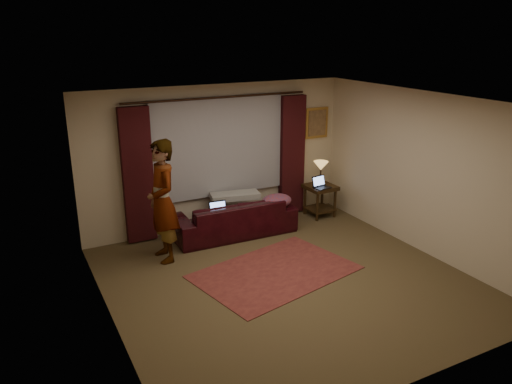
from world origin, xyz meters
The scene contains 20 objects.
floor centered at (0.00, 0.00, -0.01)m, with size 5.00×5.00×0.01m, color brown.
ceiling centered at (0.00, 0.00, 2.60)m, with size 5.00×5.00×0.02m, color silver.
wall_back centered at (0.00, 2.50, 1.30)m, with size 5.00×0.02×2.60m, color beige.
wall_front centered at (0.00, -2.50, 1.30)m, with size 5.00×0.02×2.60m, color beige.
wall_left centered at (-2.50, 0.00, 1.30)m, with size 0.02×5.00×2.60m, color beige.
wall_right centered at (2.50, 0.00, 1.30)m, with size 0.02×5.00×2.60m, color beige.
sheer_curtain centered at (0.00, 2.44, 1.50)m, with size 2.50×0.05×1.80m, color #97969D.
drape_left centered at (-1.50, 2.39, 1.18)m, with size 0.50×0.14×2.30m, color #330D0F.
drape_right centered at (1.50, 2.39, 1.18)m, with size 0.50×0.14×2.30m, color #330D0F.
curtain_rod centered at (0.00, 2.39, 2.38)m, with size 0.04×0.04×3.40m, color black.
picture_frame centered at (2.10, 2.47, 1.75)m, with size 0.50×0.04×0.60m, color #BF8E3D.
sofa centered at (0.04, 1.94, 0.44)m, with size 2.17×0.94×0.88m, color black.
throw_blanket centered at (0.16, 2.13, 0.89)m, with size 0.87×0.35×0.10m, color gray.
clothing_pile centered at (0.80, 1.75, 0.56)m, with size 0.56×0.43×0.24m, color brown.
laptop_sofa centered at (-0.27, 1.84, 0.55)m, with size 0.31×0.34×0.22m, color black, non-canonical shape.
area_rug centered at (-0.04, 0.31, 0.01)m, with size 2.33×1.55×0.01m, color maroon.
end_table centered at (1.92, 2.00, 0.31)m, with size 0.54×0.54×0.62m, color black.
tiffany_lamp centered at (1.97, 2.07, 0.85)m, with size 0.28×0.28×0.46m, color olive, non-canonical shape.
laptop_table centered at (1.85, 1.84, 0.73)m, with size 0.30×0.33×0.22m, color black, non-canonical shape.
person centered at (-1.36, 1.53, 0.97)m, with size 0.57×0.57×1.94m, color gray.
Camera 1 is at (-3.43, -5.57, 3.52)m, focal length 35.00 mm.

